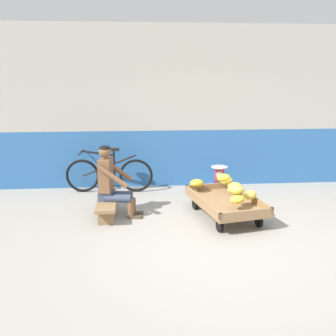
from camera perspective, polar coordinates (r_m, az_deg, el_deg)
ground_plane at (r=5.27m, az=7.75°, el=-11.35°), size 80.00×80.00×0.00m
back_wall at (r=7.81m, az=3.34°, el=8.89°), size 16.00×0.30×3.13m
banana_cart at (r=6.20m, az=8.39°, el=-5.09°), size 1.12×1.58×0.36m
banana_pile at (r=6.26m, az=8.87°, el=-2.77°), size 0.99×1.30×0.26m
low_bench at (r=6.31m, az=-8.94°, el=-5.16°), size 0.32×1.11×0.27m
vendor_seated at (r=6.18m, az=-8.27°, el=-1.96°), size 0.71×0.54×1.14m
plastic_crate at (r=7.15m, az=7.45°, el=-3.23°), size 0.36×0.28×0.30m
weighing_scale at (r=7.07m, az=7.53°, el=-0.89°), size 0.30×0.30×0.29m
bicycle_near_left at (r=7.50m, az=-8.63°, el=-0.88°), size 1.66×0.48×0.86m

